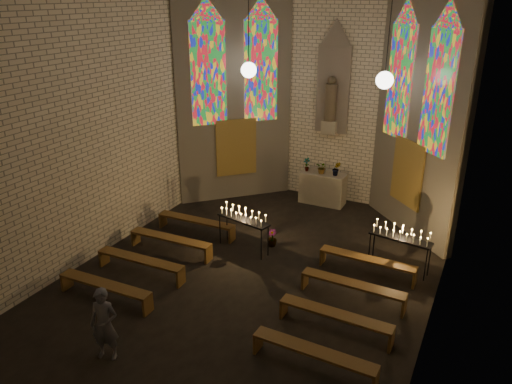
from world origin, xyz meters
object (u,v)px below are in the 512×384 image
altar (323,188)px  votive_stand_left (243,217)px  aisle_flower_pot (272,238)px  votive_stand_right (401,235)px  visitor (105,324)px

altar → votive_stand_left: (-0.80, -3.83, 0.43)m
aisle_flower_pot → votive_stand_right: 3.30m
votive_stand_left → visitor: bearing=-81.4°
altar → aisle_flower_pot: altar is taller
altar → votive_stand_right: size_ratio=0.93×
visitor → votive_stand_left: bearing=67.8°
votive_stand_left → votive_stand_right: (3.80, 0.76, -0.01)m
votive_stand_left → visitor: size_ratio=1.06×
votive_stand_right → visitor: 6.87m
altar → votive_stand_left: votive_stand_left is taller
altar → votive_stand_right: 4.31m
votive_stand_left → aisle_flower_pot: bearing=53.2°
aisle_flower_pot → visitor: size_ratio=0.32×
visitor → votive_stand_right: bearing=34.9°
aisle_flower_pot → votive_stand_right: bearing=4.6°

